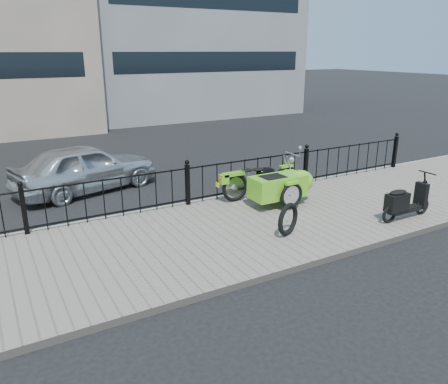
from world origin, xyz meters
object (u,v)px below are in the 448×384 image
motorcycle_sidecar (280,183)px  spare_tire (288,219)px  sedan_car (85,168)px  scooter (404,203)px

motorcycle_sidecar → spare_tire: 1.92m
spare_tire → sedan_car: size_ratio=0.18×
motorcycle_sidecar → spare_tire: size_ratio=3.44×
motorcycle_sidecar → spare_tire: (-1.01, -1.63, -0.14)m
scooter → spare_tire: bearing=168.7°
motorcycle_sidecar → scooter: bearing=-52.7°
sedan_car → scooter: bearing=-152.0°
spare_tire → sedan_car: bearing=117.3°
scooter → sedan_car: 7.82m
spare_tire → sedan_car: sedan_car is taller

